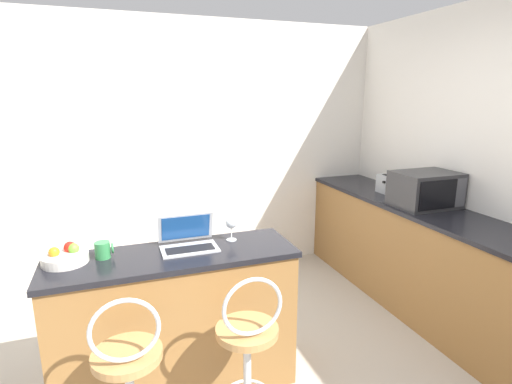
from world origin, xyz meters
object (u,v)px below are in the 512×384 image
object	(u,v)px
bar_stool_far	(248,362)
microwave	(426,189)
wine_glass_short	(231,223)
mug_green	(103,250)
fruit_bowl	(65,257)
laptop	(188,239)
toaster	(392,185)

from	to	relation	value
bar_stool_far	microwave	world-z (taller)	microwave
bar_stool_far	wine_glass_short	bearing A→B (deg)	81.55
wine_glass_short	mug_green	xyz separation A→B (m)	(-0.79, -0.03, -0.07)
wine_glass_short	fruit_bowl	size ratio (longest dim) A/B	0.64
microwave	wine_glass_short	size ratio (longest dim) A/B	3.24
laptop	microwave	world-z (taller)	microwave
fruit_bowl	mug_green	distance (m)	0.20
toaster	microwave	bearing A→B (deg)	-93.48
mug_green	wine_glass_short	bearing A→B (deg)	2.05
laptop	toaster	world-z (taller)	laptop
microwave	laptop	bearing A→B (deg)	-173.05
wine_glass_short	mug_green	size ratio (longest dim) A/B	1.54
microwave	mug_green	xyz separation A→B (m)	(-2.58, -0.26, -0.10)
laptop	wine_glass_short	bearing A→B (deg)	5.12
toaster	mug_green	bearing A→B (deg)	-164.55
wine_glass_short	fruit_bowl	world-z (taller)	wine_glass_short
laptop	fruit_bowl	bearing A→B (deg)	-179.90
laptop	wine_glass_short	world-z (taller)	laptop
bar_stool_far	laptop	xyz separation A→B (m)	(-0.20, 0.58, 0.53)
toaster	fruit_bowl	world-z (taller)	toaster
toaster	mug_green	distance (m)	2.71
microwave	mug_green	bearing A→B (deg)	-174.34
toaster	mug_green	xyz separation A→B (m)	(-2.61, -0.72, -0.04)
toaster	fruit_bowl	size ratio (longest dim) A/B	1.09
microwave	fruit_bowl	size ratio (longest dim) A/B	2.06
fruit_bowl	wine_glass_short	bearing A→B (deg)	1.57
laptop	fruit_bowl	size ratio (longest dim) A/B	1.37
fruit_bowl	microwave	bearing A→B (deg)	5.23
laptop	microwave	size ratio (longest dim) A/B	0.66
wine_glass_short	laptop	bearing A→B (deg)	-174.88
microwave	mug_green	size ratio (longest dim) A/B	4.98
mug_green	laptop	bearing A→B (deg)	0.25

